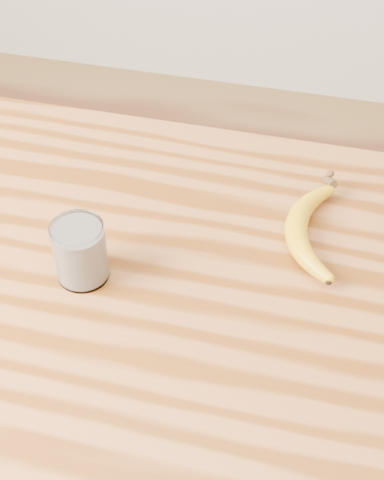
# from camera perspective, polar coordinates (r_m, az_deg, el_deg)

# --- Properties ---
(table) EXTENTS (1.20, 0.80, 0.90)m
(table) POSITION_cam_1_polar(r_m,az_deg,el_deg) (1.02, -5.06, -9.07)
(table) COLOR #9A5D2D
(table) RESTS_ON ground
(smoothie_glass) EXTENTS (0.07, 0.07, 0.09)m
(smoothie_glass) POSITION_cam_1_polar(r_m,az_deg,el_deg) (0.91, -9.52, -1.00)
(smoothie_glass) COLOR white
(smoothie_glass) RESTS_ON table
(banana) EXTENTS (0.13, 0.29, 0.03)m
(banana) POSITION_cam_1_polar(r_m,az_deg,el_deg) (0.99, 8.81, 1.02)
(banana) COLOR gold
(banana) RESTS_ON table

